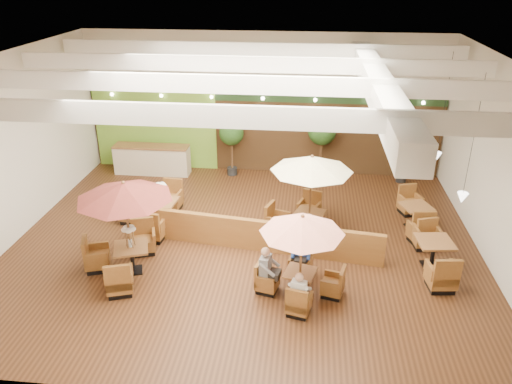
# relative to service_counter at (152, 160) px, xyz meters

# --- Properties ---
(room) EXTENTS (14.04, 14.00, 5.52)m
(room) POSITION_rel_service_counter_xyz_m (4.65, -3.88, 3.05)
(room) COLOR #381E0F
(room) RESTS_ON ground
(service_counter) EXTENTS (3.00, 0.75, 1.18)m
(service_counter) POSITION_rel_service_counter_xyz_m (0.00, 0.00, 0.00)
(service_counter) COLOR beige
(service_counter) RESTS_ON ground
(booth_divider) EXTENTS (7.00, 1.15, 0.98)m
(booth_divider) POSITION_rel_service_counter_xyz_m (4.98, -5.46, -0.10)
(booth_divider) COLOR brown
(booth_divider) RESTS_ON ground
(table_0) EXTENTS (2.69, 2.84, 2.74)m
(table_0) POSITION_rel_service_counter_xyz_m (1.47, -6.96, 1.37)
(table_0) COLOR brown
(table_0) RESTS_ON ground
(table_1) EXTENTS (2.34, 2.34, 2.30)m
(table_1) POSITION_rel_service_counter_xyz_m (6.14, -7.47, 1.01)
(table_1) COLOR brown
(table_1) RESTS_ON ground
(table_2) EXTENTS (2.63, 2.78, 2.68)m
(table_2) POSITION_rel_service_counter_xyz_m (6.27, -4.38, 1.35)
(table_2) COLOR brown
(table_2) RESTS_ON ground
(table_3) EXTENTS (1.93, 2.83, 1.60)m
(table_3) POSITION_rel_service_counter_xyz_m (1.31, -4.15, -0.12)
(table_3) COLOR brown
(table_3) RESTS_ON ground
(table_4) EXTENTS (1.05, 2.88, 1.06)m
(table_4) POSITION_rel_service_counter_xyz_m (9.80, -5.81, -0.18)
(table_4) COLOR brown
(table_4) RESTS_ON ground
(table_5) EXTENTS (1.12, 2.78, 0.98)m
(table_5) POSITION_rel_service_counter_xyz_m (9.72, -3.52, -0.21)
(table_5) COLOR brown
(table_5) RESTS_ON ground
(topiary_0) EXTENTS (0.96, 0.96, 2.23)m
(topiary_0) POSITION_rel_service_counter_xyz_m (3.21, 0.20, 1.08)
(topiary_0) COLOR black
(topiary_0) RESTS_ON ground
(topiary_1) EXTENTS (1.07, 1.07, 2.48)m
(topiary_1) POSITION_rel_service_counter_xyz_m (6.72, 0.20, 1.26)
(topiary_1) COLOR black
(topiary_1) RESTS_ON ground
(topiary_2) EXTENTS (0.93, 0.93, 2.15)m
(topiary_2) POSITION_rel_service_counter_xyz_m (9.87, 0.20, 1.02)
(topiary_2) COLOR black
(topiary_2) RESTS_ON ground
(diner_0) EXTENTS (0.40, 0.36, 0.74)m
(diner_0) POSITION_rel_service_counter_xyz_m (6.14, -8.31, 0.15)
(diner_0) COLOR silver
(diner_0) RESTS_ON ground
(diner_1) EXTENTS (0.38, 0.31, 0.76)m
(diner_1) POSITION_rel_service_counter_xyz_m (6.14, -6.63, 0.16)
(diner_1) COLOR #294FB4
(diner_1) RESTS_ON ground
(diner_2) EXTENTS (0.39, 0.45, 0.84)m
(diner_2) POSITION_rel_service_counter_xyz_m (5.30, -7.47, 0.19)
(diner_2) COLOR gray
(diner_2) RESTS_ON ground
(diner_3) EXTENTS (0.43, 0.38, 0.80)m
(diner_3) POSITION_rel_service_counter_xyz_m (6.34, -5.36, 0.18)
(diner_3) COLOR #294FB4
(diner_3) RESTS_ON ground
(diner_4) EXTENTS (0.41, 0.38, 0.73)m
(diner_4) POSITION_rel_service_counter_xyz_m (6.34, -5.36, 0.15)
(diner_4) COLOR silver
(diner_4) RESTS_ON ground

